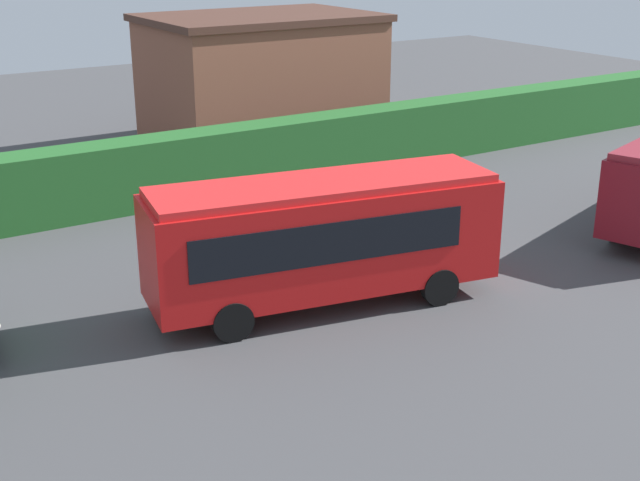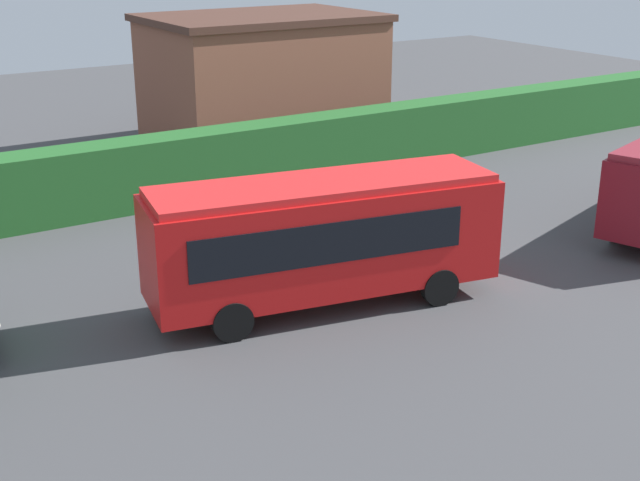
# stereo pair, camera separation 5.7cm
# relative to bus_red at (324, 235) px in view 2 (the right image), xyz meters

# --- Properties ---
(ground_plane) EXTENTS (83.85, 83.85, 0.00)m
(ground_plane) POSITION_rel_bus_red_xyz_m (1.08, 0.61, -1.91)
(ground_plane) COLOR #424244
(bus_red) EXTENTS (9.31, 4.10, 3.34)m
(bus_red) POSITION_rel_bus_red_xyz_m (0.00, 0.00, 0.00)
(bus_red) COLOR red
(bus_red) RESTS_ON ground_plane
(person_right) EXTENTS (0.50, 0.51, 1.78)m
(person_right) POSITION_rel_bus_red_xyz_m (3.44, 1.90, -0.97)
(person_right) COLOR #4C6B47
(person_right) RESTS_ON ground_plane
(hedge_row) EXTENTS (53.92, 1.51, 2.39)m
(hedge_row) POSITION_rel_bus_red_xyz_m (1.08, 10.37, -0.71)
(hedge_row) COLOR #235C26
(hedge_row) RESTS_ON ground_plane
(depot_building) EXTENTS (9.92, 6.89, 5.64)m
(depot_building) POSITION_rel_bus_red_xyz_m (7.53, 16.91, 0.92)
(depot_building) COLOR brown
(depot_building) RESTS_ON ground_plane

